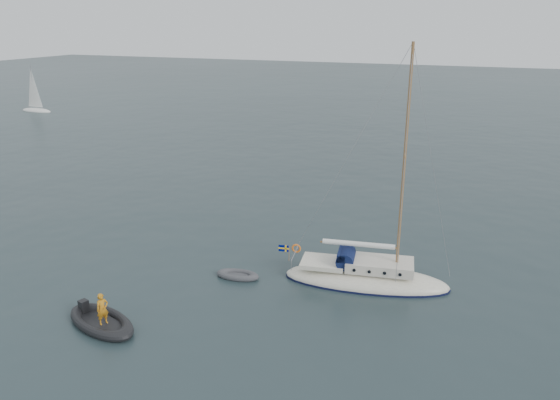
% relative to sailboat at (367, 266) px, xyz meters
% --- Properties ---
extents(ground, '(300.00, 300.00, 0.00)m').
position_rel_sailboat_xyz_m(ground, '(-2.16, -0.69, -1.01)').
color(ground, black).
rests_on(ground, ground).
extents(sailboat, '(9.38, 2.81, 13.35)m').
position_rel_sailboat_xyz_m(sailboat, '(0.00, 0.00, 0.00)').
color(sailboat, white).
rests_on(sailboat, ground).
extents(dinghy, '(2.46, 1.11, 0.35)m').
position_rel_sailboat_xyz_m(dinghy, '(-6.83, -1.96, -0.86)').
color(dinghy, '#46464A').
rests_on(dinghy, ground).
extents(rib, '(4.29, 1.95, 1.78)m').
position_rel_sailboat_xyz_m(rib, '(-10.62, -8.87, -0.74)').
color(rib, black).
rests_on(rib, ground).
extents(distant_yacht_a, '(5.62, 3.00, 7.45)m').
position_rel_sailboat_xyz_m(distant_yacht_a, '(-60.79, 38.10, 2.17)').
color(distant_yacht_a, silver).
rests_on(distant_yacht_a, ground).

